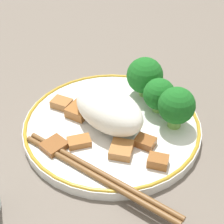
{
  "coord_description": "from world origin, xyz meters",
  "views": [
    {
      "loc": [
        0.28,
        -0.28,
        0.35
      ],
      "look_at": [
        0.0,
        0.0,
        0.03
      ],
      "focal_mm": 60.0,
      "sensor_mm": 36.0,
      "label": 1
    }
  ],
  "objects_px": {
    "broccoli_back_right": "(145,76)",
    "broccoli_back_left": "(177,106)",
    "plate": "(112,126)",
    "chopsticks": "(98,175)",
    "broccoli_back_center": "(159,94)"
  },
  "relations": [
    {
      "from": "broccoli_back_right",
      "to": "broccoli_back_left",
      "type": "bearing_deg",
      "value": -17.73
    },
    {
      "from": "plate",
      "to": "chopsticks",
      "type": "xyz_separation_m",
      "value": [
        0.06,
        -0.08,
        0.01
      ]
    },
    {
      "from": "broccoli_back_center",
      "to": "plate",
      "type": "bearing_deg",
      "value": -110.88
    },
    {
      "from": "plate",
      "to": "broccoli_back_right",
      "type": "height_order",
      "value": "broccoli_back_right"
    },
    {
      "from": "broccoli_back_left",
      "to": "broccoli_back_right",
      "type": "bearing_deg",
      "value": 162.27
    },
    {
      "from": "broccoli_back_right",
      "to": "broccoli_back_center",
      "type": "bearing_deg",
      "value": -20.31
    },
    {
      "from": "chopsticks",
      "to": "broccoli_back_center",
      "type": "bearing_deg",
      "value": 102.18
    },
    {
      "from": "plate",
      "to": "broccoli_back_center",
      "type": "height_order",
      "value": "broccoli_back_center"
    },
    {
      "from": "plate",
      "to": "broccoli_back_left",
      "type": "distance_m",
      "value": 0.09
    },
    {
      "from": "plate",
      "to": "chopsticks",
      "type": "relative_size",
      "value": 1.1
    },
    {
      "from": "plate",
      "to": "broccoli_back_right",
      "type": "distance_m",
      "value": 0.09
    },
    {
      "from": "broccoli_back_right",
      "to": "plate",
      "type": "bearing_deg",
      "value": -80.1
    },
    {
      "from": "broccoli_back_left",
      "to": "chopsticks",
      "type": "distance_m",
      "value": 0.14
    },
    {
      "from": "plate",
      "to": "chopsticks",
      "type": "height_order",
      "value": "chopsticks"
    },
    {
      "from": "broccoli_back_center",
      "to": "broccoli_back_right",
      "type": "relative_size",
      "value": 0.84
    }
  ]
}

